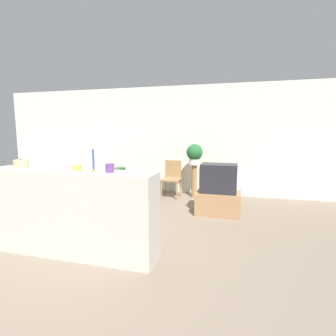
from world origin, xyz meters
The scene contains 13 objects.
ground_plane centered at (0.00, 0.00, 0.00)m, with size 14.00×14.00×0.00m, color #756656.
wall_back centered at (0.00, 3.43, 1.35)m, with size 9.00×0.06×2.70m.
couch centered at (-0.35, 1.50, 0.26)m, with size 0.86×2.10×0.74m.
tv_stand centered at (1.71, 1.84, 0.21)m, with size 0.83×0.55×0.43m.
television centered at (1.70, 1.84, 0.70)m, with size 0.68×0.46×0.54m.
wooden_chair centered at (0.52, 2.90, 0.49)m, with size 0.44×0.44×0.88m.
plant_stand centered at (1.05, 2.99, 0.39)m, with size 0.13×0.13×0.79m.
potted_plant centered at (1.05, 2.99, 1.06)m, with size 0.39×0.39×0.49m.
foreground_counter centered at (0.00, -0.33, 0.54)m, with size 2.29×0.44×1.09m.
decorative_bowl centered at (-0.71, -0.33, 1.15)m, with size 0.18×0.18×0.15m.
candle_jar centered at (0.13, -0.33, 1.13)m, with size 0.11×0.11×0.07m.
candlestick centered at (0.37, -0.33, 1.18)m, with size 0.07×0.07×0.27m.
coffee_tin centered at (0.58, -0.33, 1.14)m, with size 0.10×0.10×0.11m.
Camera 1 is at (2.07, -3.12, 1.58)m, focal length 28.00 mm.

